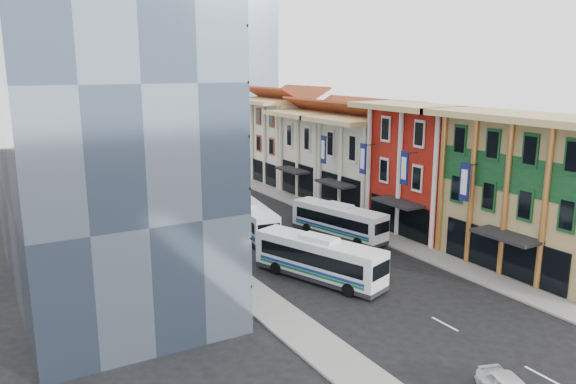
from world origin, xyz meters
TOP-DOWN VIEW (x-y plane):
  - ground at (0.00, 0.00)m, footprint 200.00×200.00m
  - sidewalk_right at (8.50, 22.00)m, footprint 3.00×90.00m
  - sidewalk_left at (-8.50, 22.00)m, footprint 3.00×90.00m
  - shophouse_tan at (14.00, 5.00)m, footprint 8.00×14.00m
  - shophouse_red at (14.00, 17.00)m, footprint 8.00×10.00m
  - shophouse_cream_near at (14.00, 26.50)m, footprint 8.00×9.00m
  - shophouse_cream_mid at (14.00, 35.50)m, footprint 8.00×9.00m
  - shophouse_cream_far at (14.00, 46.00)m, footprint 8.00×12.00m
  - office_tower at (-17.00, 19.00)m, footprint 12.00×26.00m
  - office_block_far at (-16.00, 42.00)m, footprint 10.00×18.00m
  - bus_left_near at (-2.79, 11.29)m, footprint 6.08×11.06m
  - bus_left_far at (-2.00, 24.23)m, footprint 3.98×10.41m
  - bus_right at (4.82, 19.58)m, footprint 4.78×10.45m

SIDE VIEW (x-z plane):
  - ground at x=0.00m, z-range 0.00..0.00m
  - sidewalk_right at x=8.50m, z-range 0.00..0.15m
  - sidewalk_left at x=-8.50m, z-range 0.00..0.15m
  - bus_left_far at x=-2.00m, z-range 0.00..3.26m
  - bus_right at x=4.82m, z-range 0.00..3.26m
  - bus_left_near at x=-2.79m, z-range 0.00..3.48m
  - shophouse_cream_near at x=14.00m, z-range 0.00..10.00m
  - shophouse_cream_mid at x=14.00m, z-range 0.00..10.00m
  - shophouse_cream_far at x=14.00m, z-range 0.00..11.00m
  - shophouse_tan at x=14.00m, z-range 0.00..12.00m
  - shophouse_red at x=14.00m, z-range 0.00..12.00m
  - office_block_far at x=-16.00m, z-range 0.00..14.00m
  - office_tower at x=-17.00m, z-range 0.00..30.00m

